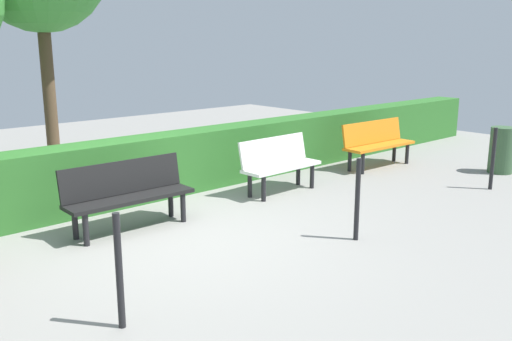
% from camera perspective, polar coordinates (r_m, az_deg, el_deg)
% --- Properties ---
extents(ground_plane, '(20.51, 20.51, 0.00)m').
position_cam_1_polar(ground_plane, '(6.80, -8.22, -7.02)').
color(ground_plane, gray).
extents(bench_orange, '(1.65, 0.51, 0.86)m').
position_cam_1_polar(bench_orange, '(10.68, 12.30, 2.93)').
color(bench_orange, orange).
rests_on(bench_orange, ground_plane).
extents(bench_white, '(1.41, 0.50, 0.86)m').
position_cam_1_polar(bench_white, '(8.70, 2.34, 0.87)').
color(bench_white, white).
rests_on(bench_white, ground_plane).
extents(bench_black, '(1.66, 0.48, 0.86)m').
position_cam_1_polar(bench_black, '(7.16, -13.06, -2.14)').
color(bench_black, black).
rests_on(bench_black, ground_plane).
extents(hedge_row, '(16.51, 0.57, 0.94)m').
position_cam_1_polar(hedge_row, '(8.74, -8.46, 0.75)').
color(hedge_row, '#2D6B28').
rests_on(hedge_row, ground_plane).
extents(railing_post_near, '(0.06, 0.06, 1.00)m').
position_cam_1_polar(railing_post_near, '(9.60, 23.16, 1.11)').
color(railing_post_near, black).
rests_on(railing_post_near, ground_plane).
extents(railing_post_mid, '(0.06, 0.06, 1.00)m').
position_cam_1_polar(railing_post_mid, '(6.68, 10.36, -2.96)').
color(railing_post_mid, black).
rests_on(railing_post_mid, ground_plane).
extents(railing_post_far, '(0.06, 0.06, 1.00)m').
position_cam_1_polar(railing_post_far, '(4.74, -13.87, -10.02)').
color(railing_post_far, black).
rests_on(railing_post_far, ground_plane).
extents(trash_bin, '(0.43, 0.43, 0.83)m').
position_cam_1_polar(trash_bin, '(10.91, 23.91, 1.93)').
color(trash_bin, '#385938').
rests_on(trash_bin, ground_plane).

